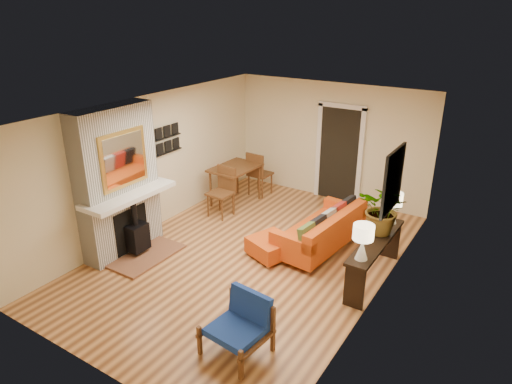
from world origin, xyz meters
TOP-DOWN VIEW (x-y plane):
  - room_shell at (0.60, 2.63)m, footprint 6.50×6.50m
  - fireplace at (-2.00, -1.00)m, footprint 1.09×1.68m
  - sofa at (0.96, 0.96)m, footprint 1.05×2.06m
  - ottoman at (0.31, 0.20)m, footprint 0.87×0.87m
  - blue_chair at (1.18, -2.00)m, footprint 0.80×0.79m
  - dining_table at (-1.48, 1.80)m, footprint 0.86×1.93m
  - console_table at (2.07, 0.43)m, footprint 0.34×1.85m
  - lamp_near at (2.07, -0.25)m, footprint 0.30×0.30m
  - lamp_far at (2.07, 1.14)m, footprint 0.30×0.30m
  - houseplant at (2.06, 0.69)m, footprint 0.81×0.72m

SIDE VIEW (x-z plane):
  - ottoman at x=0.31m, z-range 0.03..0.37m
  - sofa at x=0.96m, z-range -0.05..0.73m
  - blue_chair at x=1.18m, z-range 0.03..0.79m
  - console_table at x=2.07m, z-range 0.21..0.94m
  - dining_table at x=-1.48m, z-range 0.16..1.19m
  - lamp_near at x=2.07m, z-range 0.79..1.33m
  - lamp_far at x=2.07m, z-range 0.79..1.33m
  - houseplant at x=2.06m, z-range 0.73..1.56m
  - room_shell at x=0.60m, z-range -2.01..4.49m
  - fireplace at x=-2.00m, z-range -0.06..2.54m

